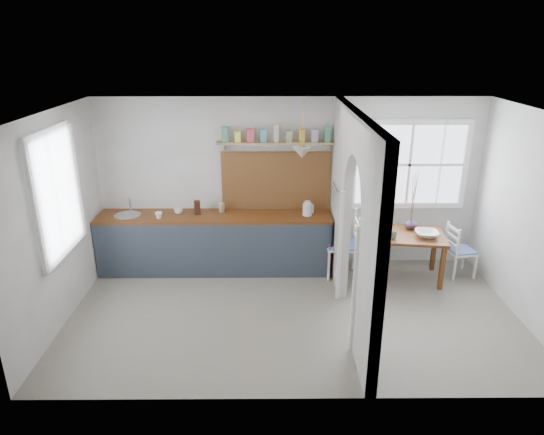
{
  "coord_description": "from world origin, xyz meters",
  "views": [
    {
      "loc": [
        -0.32,
        -5.51,
        3.4
      ],
      "look_at": [
        -0.27,
        0.58,
        1.13
      ],
      "focal_mm": 32.0,
      "sensor_mm": 36.0,
      "label": 1
    }
  ],
  "objects_px": {
    "chair_left": "(342,244)",
    "kettle": "(307,208)",
    "dining_table": "(403,256)",
    "vase": "(411,223)",
    "chair_right": "(461,250)"
  },
  "relations": [
    {
      "from": "chair_right",
      "to": "vase",
      "type": "bearing_deg",
      "value": 72.32
    },
    {
      "from": "chair_right",
      "to": "vase",
      "type": "height_order",
      "value": "vase"
    },
    {
      "from": "dining_table",
      "to": "kettle",
      "type": "height_order",
      "value": "kettle"
    },
    {
      "from": "chair_left",
      "to": "kettle",
      "type": "relative_size",
      "value": 4.54
    },
    {
      "from": "chair_left",
      "to": "chair_right",
      "type": "xyz_separation_m",
      "value": [
        1.79,
        -0.02,
        -0.09
      ]
    },
    {
      "from": "dining_table",
      "to": "kettle",
      "type": "relative_size",
      "value": 5.13
    },
    {
      "from": "dining_table",
      "to": "kettle",
      "type": "xyz_separation_m",
      "value": [
        -1.42,
        0.26,
        0.66
      ]
    },
    {
      "from": "dining_table",
      "to": "chair_left",
      "type": "xyz_separation_m",
      "value": [
        -0.9,
        0.1,
        0.15
      ]
    },
    {
      "from": "dining_table",
      "to": "chair_left",
      "type": "distance_m",
      "value": 0.92
    },
    {
      "from": "kettle",
      "to": "vase",
      "type": "relative_size",
      "value": 1.18
    },
    {
      "from": "dining_table",
      "to": "vase",
      "type": "xyz_separation_m",
      "value": [
        0.13,
        0.19,
        0.44
      ]
    },
    {
      "from": "chair_left",
      "to": "kettle",
      "type": "height_order",
      "value": "kettle"
    },
    {
      "from": "kettle",
      "to": "chair_right",
      "type": "bearing_deg",
      "value": -23.11
    },
    {
      "from": "chair_right",
      "to": "kettle",
      "type": "distance_m",
      "value": 2.39
    },
    {
      "from": "kettle",
      "to": "chair_left",
      "type": "bearing_deg",
      "value": -36.31
    }
  ]
}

